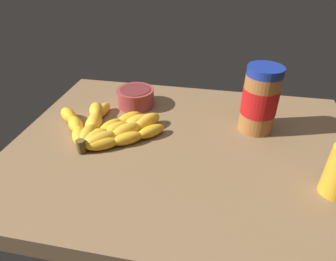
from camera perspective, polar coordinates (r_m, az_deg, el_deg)
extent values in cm
cube|color=brown|center=(70.15, 3.34, -4.18)|extent=(82.41, 62.36, 4.59)
ellipsoid|color=gold|center=(67.93, -13.00, -2.58)|extent=(8.19, 6.15, 2.95)
ellipsoid|color=gold|center=(68.62, -7.98, -1.56)|extent=(7.95, 6.93, 2.95)
ellipsoid|color=gold|center=(70.60, -3.41, -0.15)|extent=(7.50, 7.55, 2.95)
ellipsoid|color=gold|center=(68.74, -13.11, -1.77)|extent=(8.49, 8.18, 3.64)
ellipsoid|color=gold|center=(70.75, -8.32, -0.06)|extent=(8.07, 8.56, 3.64)
ellipsoid|color=gold|center=(73.87, -4.19, 1.81)|extent=(7.53, 8.81, 3.64)
ellipsoid|color=gold|center=(69.47, -13.83, -1.41)|extent=(7.07, 8.04, 3.75)
ellipsoid|color=gold|center=(71.69, -9.92, 0.32)|extent=(7.51, 7.88, 3.75)
ellipsoid|color=gold|center=(73.75, -5.96, 1.70)|extent=(7.83, 7.58, 3.75)
ellipsoid|color=gold|center=(70.36, -14.41, -1.27)|extent=(5.34, 7.80, 3.23)
ellipsoid|color=gold|center=(73.39, -11.16, 0.78)|extent=(6.38, 7.79, 3.23)
ellipsoid|color=gold|center=(75.95, -7.61, 2.37)|extent=(7.16, 7.48, 3.23)
ellipsoid|color=gold|center=(71.08, -15.53, -0.82)|extent=(4.11, 7.47, 3.76)
ellipsoid|color=gold|center=(75.70, -14.32, 1.66)|extent=(5.32, 7.96, 3.76)
ellipsoid|color=gold|center=(80.69, -13.98, 3.82)|extent=(6.35, 8.19, 3.76)
ellipsoid|color=gold|center=(71.70, -16.03, -0.99)|extent=(4.58, 8.22, 2.93)
ellipsoid|color=gold|center=(76.60, -14.74, 1.63)|extent=(3.39, 7.92, 2.93)
ellipsoid|color=gold|center=(81.33, -12.93, 3.89)|extent=(3.72, 8.02, 2.93)
ellipsoid|color=gold|center=(71.54, -17.13, -1.06)|extent=(6.47, 7.82, 3.38)
ellipsoid|color=gold|center=(76.32, -17.82, 1.14)|extent=(7.13, 7.60, 3.38)
ellipsoid|color=gold|center=(81.11, -19.07, 2.91)|extent=(7.58, 7.16, 3.38)
cylinder|color=brown|center=(67.88, -16.86, -2.95)|extent=(2.00, 2.00, 3.00)
cylinder|color=#9E602D|center=(73.88, 17.61, 5.16)|extent=(8.49, 8.49, 14.70)
cylinder|color=#B71414|center=(73.55, 17.71, 5.66)|extent=(8.66, 8.66, 6.61)
cylinder|color=navy|center=(70.52, 18.77, 11.13)|extent=(8.45, 8.45, 2.02)
cylinder|color=#993838|center=(84.41, -6.43, 6.52)|extent=(10.66, 10.66, 5.01)
cylinder|color=maroon|center=(84.23, -6.45, 6.76)|extent=(8.74, 8.74, 4.51)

